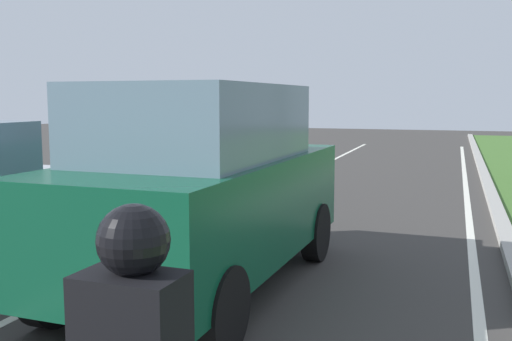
{
  "coord_description": "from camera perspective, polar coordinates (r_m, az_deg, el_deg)",
  "views": [
    {
      "loc": [
        3.31,
        2.53,
        2.13
      ],
      "look_at": [
        0.87,
        9.64,
        1.2
      ],
      "focal_mm": 40.87,
      "sensor_mm": 36.0,
      "label": 1
    }
  ],
  "objects": [
    {
      "name": "ground_plane",
      "position": [
        12.13,
        2.79,
        -3.07
      ],
      "size": [
        60.0,
        60.0,
        0.0
      ],
      "primitive_type": "plane",
      "color": "#383533"
    },
    {
      "name": "lane_line_center",
      "position": [
        12.34,
        -0.33,
        -2.88
      ],
      "size": [
        0.12,
        32.0,
        0.01
      ],
      "primitive_type": "cube",
      "color": "silver",
      "rests_on": "ground"
    },
    {
      "name": "lane_line_right_edge",
      "position": [
        11.67,
        20.07,
        -3.88
      ],
      "size": [
        0.12,
        32.0,
        0.01
      ],
      "primitive_type": "cube",
      "color": "silver",
      "rests_on": "ground"
    },
    {
      "name": "curb_right",
      "position": [
        11.68,
        22.53,
        -3.7
      ],
      "size": [
        0.24,
        48.0,
        0.12
      ],
      "primitive_type": "cube",
      "color": "#9E9B93",
      "rests_on": "ground"
    },
    {
      "name": "car_suv_ahead",
      "position": [
        6.46,
        -5.14,
        -1.55
      ],
      "size": [
        2.07,
        4.55,
        2.28
      ],
      "rotation": [
        0.0,
        0.0,
        -0.03
      ],
      "color": "#0C472D",
      "rests_on": "ground"
    },
    {
      "name": "car_hatchback_far",
      "position": [
        12.27,
        -9.59,
        1.11
      ],
      "size": [
        1.82,
        3.75,
        1.78
      ],
      "rotation": [
        0.0,
        0.0,
        0.03
      ],
      "color": "navy",
      "rests_on": "ground"
    }
  ]
}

